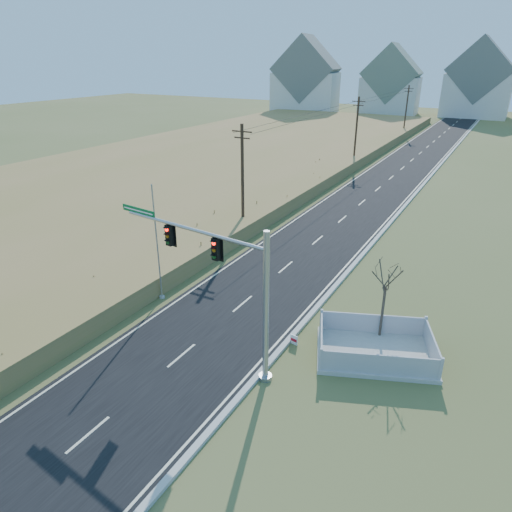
{
  "coord_description": "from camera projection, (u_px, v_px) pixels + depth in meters",
  "views": [
    {
      "loc": [
        12.55,
        -16.72,
        13.86
      ],
      "look_at": [
        0.9,
        4.07,
        3.4
      ],
      "focal_mm": 32.0,
      "sensor_mm": 36.0,
      "label": 1
    }
  ],
  "objects": [
    {
      "name": "open_sign",
      "position": [
        294.0,
        340.0,
        23.78
      ],
      "size": [
        0.45,
        0.13,
        0.55
      ],
      "rotation": [
        0.0,
        0.0,
        -0.16
      ],
      "color": "white",
      "rests_on": "ground"
    },
    {
      "name": "flagpole",
      "position": [
        158.0,
        255.0,
        27.34
      ],
      "size": [
        0.33,
        0.33,
        7.27
      ],
      "color": "#B7B5AD",
      "rests_on": "ground"
    },
    {
      "name": "road",
      "position": [
        409.0,
        163.0,
        64.48
      ],
      "size": [
        8.0,
        180.0,
        0.06
      ],
      "primitive_type": "cube",
      "color": "black",
      "rests_on": "ground"
    },
    {
      "name": "condo_n",
      "position": [
        478.0,
        84.0,
        110.06
      ],
      "size": [
        15.27,
        10.2,
        18.54
      ],
      "color": "white",
      "rests_on": "ground"
    },
    {
      "name": "condo_nnw",
      "position": [
        391.0,
        86.0,
        116.08
      ],
      "size": [
        14.93,
        11.17,
        17.03
      ],
      "rotation": [
        0.0,
        0.0,
        0.07
      ],
      "color": "white",
      "rests_on": "ground"
    },
    {
      "name": "ground",
      "position": [
        205.0,
        337.0,
        24.55
      ],
      "size": [
        260.0,
        260.0,
        0.0
      ],
      "primitive_type": "plane",
      "color": "brown",
      "rests_on": "ground"
    },
    {
      "name": "curb",
      "position": [
        440.0,
        166.0,
        62.6
      ],
      "size": [
        0.3,
        180.0,
        0.18
      ],
      "primitive_type": "cube",
      "color": "#B2AFA8",
      "rests_on": "ground"
    },
    {
      "name": "reed_marsh",
      "position": [
        228.0,
        154.0,
        66.98
      ],
      "size": [
        38.0,
        110.0,
        1.3
      ],
      "primitive_type": "cube",
      "color": "#9F7548",
      "rests_on": "ground"
    },
    {
      "name": "traffic_signal_mast",
      "position": [
        232.0,
        282.0,
        20.55
      ],
      "size": [
        9.24,
        1.38,
        7.4
      ],
      "rotation": [
        0.0,
        0.0,
        -0.12
      ],
      "color": "#9EA0A5",
      "rests_on": "ground"
    },
    {
      "name": "utility_pole_near",
      "position": [
        242.0,
        178.0,
        37.56
      ],
      "size": [
        1.8,
        0.26,
        9.0
      ],
      "color": "#422D1E",
      "rests_on": "ground"
    },
    {
      "name": "condo_nw",
      "position": [
        306.0,
        82.0,
        118.34
      ],
      "size": [
        17.69,
        13.38,
        19.05
      ],
      "rotation": [
        0.0,
        0.0,
        0.14
      ],
      "color": "white",
      "rests_on": "ground"
    },
    {
      "name": "utility_pole_mid",
      "position": [
        356.0,
        130.0,
        61.52
      ],
      "size": [
        1.8,
        0.26,
        9.0
      ],
      "color": "#422D1E",
      "rests_on": "ground"
    },
    {
      "name": "bare_tree",
      "position": [
        387.0,
        275.0,
        22.91
      ],
      "size": [
        1.77,
        1.77,
        4.69
      ],
      "color": "#4C3F33",
      "rests_on": "ground"
    },
    {
      "name": "utility_pole_far",
      "position": [
        406.0,
        110.0,
        85.48
      ],
      "size": [
        1.8,
        0.26,
        9.0
      ],
      "color": "#422D1E",
      "rests_on": "ground"
    },
    {
      "name": "fence_enclosure",
      "position": [
        375.0,
        351.0,
        22.95
      ],
      "size": [
        6.75,
        5.74,
        1.3
      ],
      "rotation": [
        0.0,
        0.0,
        0.38
      ],
      "color": "#B7B5AD",
      "rests_on": "ground"
    }
  ]
}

